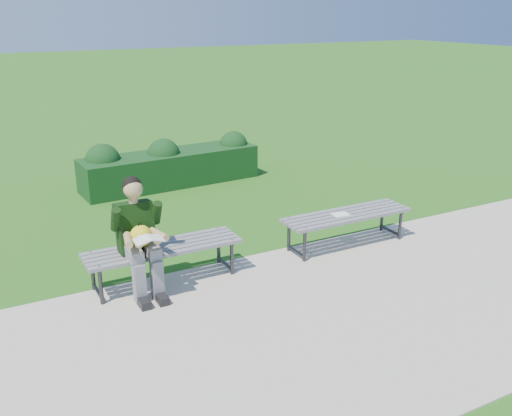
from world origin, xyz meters
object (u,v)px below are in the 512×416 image
Objects in this scene: bench_left at (163,250)px; paper_sheet at (341,214)px; hedge at (168,165)px; bench_right at (347,217)px; seated_boy at (139,234)px.

bench_left reaches higher than paper_sheet.
paper_sheet is (1.02, -3.84, 0.10)m from hedge.
bench_left and bench_right have the same top height.
seated_boy is at bearing -113.97° from hedge.
hedge reaches higher than bench_right.
paper_sheet is (-0.10, 0.00, 0.06)m from bench_right.
hedge is at bearing 66.03° from seated_boy.
seated_boy is (-1.71, -3.84, 0.34)m from hedge.
hedge is 1.81× the size of bench_right.
hedge is 4.00m from bench_right.
bench_right is 0.12m from paper_sheet.
bench_right reaches higher than paper_sheet.
bench_right is at bearing -0.03° from seated_boy.
hedge is at bearing 69.40° from bench_left.
bench_right is (2.53, -0.10, 0.00)m from bench_left.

